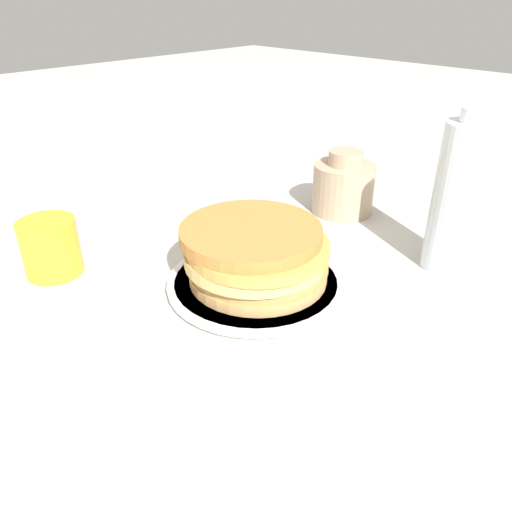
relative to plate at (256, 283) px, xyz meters
The scene contains 6 objects.
ground_plane 0.02m from the plate, ahead, with size 4.00×4.00×0.00m, color #BCB7AD.
plate is the anchor object (origin of this frame).
pancake_stack 0.04m from the plate, 66.06° to the left, with size 0.19×0.19×0.07m.
juice_glass 0.28m from the plate, 126.34° to the left, with size 0.08×0.08×0.08m.
cream_jug 0.29m from the plate, 13.41° to the left, with size 0.11×0.11×0.11m.
water_bottle_near 0.29m from the plate, 33.80° to the right, with size 0.06×0.06×0.22m.
Camera 1 is at (-0.42, -0.39, 0.36)m, focal length 35.00 mm.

